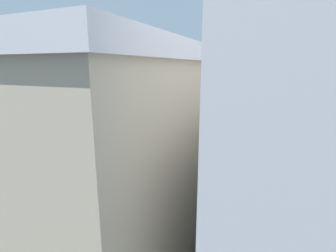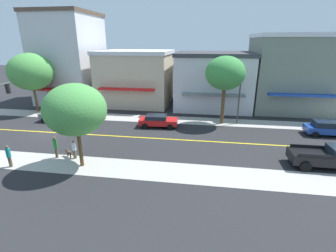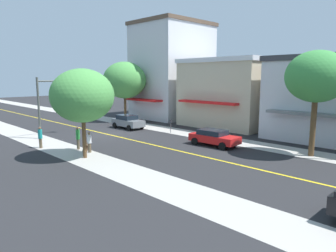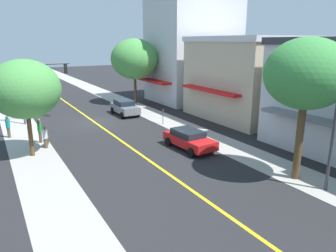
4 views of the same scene
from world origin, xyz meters
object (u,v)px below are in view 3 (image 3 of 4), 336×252
Objects in this scene: parking_meter at (171,124)px; pedestrian_white_shirt at (89,142)px; fire_hydrant at (133,122)px; small_dog at (87,145)px; street_tree_right_corner at (82,96)px; pedestrian_green_shirt at (78,137)px; red_sedan_left_curb at (214,137)px; street_tree_left_near at (317,77)px; traffic_light_mast at (53,97)px; pedestrian_teal_shirt at (40,137)px; grey_sedan_left_curb at (128,121)px; street_tree_left_far at (125,80)px.

pedestrian_white_shirt is (10.64, 1.70, -0.09)m from parking_meter.
fire_hydrant reaches higher than small_dog.
street_tree_right_corner is 3.44× the size of pedestrian_green_shirt.
red_sedan_left_curb is (1.77, 7.02, -0.21)m from parking_meter.
street_tree_left_near is 1.20× the size of street_tree_right_corner.
traffic_light_mast is (10.32, -20.71, -1.91)m from street_tree_left_near.
small_dog is (-2.26, 3.53, -0.53)m from pedestrian_teal_shirt.
fire_hydrant is at bearing 127.98° from grey_sedan_left_curb.
grey_sedan_left_curb is (1.77, 1.37, 0.42)m from fire_hydrant.
parking_meter is at bearing -166.19° from street_tree_right_corner.
parking_meter reaches higher than red_sedan_left_curb.
street_tree_left_near reaches higher than parking_meter.
grey_sedan_left_curb is (-10.16, -8.28, -3.71)m from street_tree_right_corner.
pedestrian_teal_shirt is at bearing 135.14° from pedestrian_green_shirt.
pedestrian_white_shirt is (12.73, 12.43, -4.56)m from street_tree_left_far.
street_tree_left_near is 4.34× the size of pedestrian_teal_shirt.
street_tree_left_near is 17.57m from pedestrian_white_shirt.
pedestrian_teal_shirt reaches higher than pedestrian_white_shirt.
pedestrian_teal_shirt is at bearing -127.41° from traffic_light_mast.
grey_sedan_left_curb is 2.21× the size of pedestrian_green_shirt.
street_tree_left_far is 12.61m from traffic_light_mast.
street_tree_right_corner is at bearing -178.72° from small_dog.
pedestrian_white_shirt is at bearing -132.51° from street_tree_right_corner.
traffic_light_mast reaches higher than parking_meter.
traffic_light_mast reaches higher than pedestrian_white_shirt.
street_tree_left_near reaches higher than pedestrian_teal_shirt.
parking_meter is at bearing 88.23° from fire_hydrant.
grey_sedan_left_curb is at bearing 25.16° from pedestrian_white_shirt.
street_tree_left_near is at bearing 134.13° from pedestrian_teal_shirt.
pedestrian_white_shirt is at bearing -123.73° from red_sedan_left_curb.
traffic_light_mast is 3.11× the size of pedestrian_green_shirt.
pedestrian_white_shirt reaches higher than small_dog.
pedestrian_teal_shirt is (1.98, -2.63, -0.06)m from pedestrian_green_shirt.
street_tree_left_near is at bearing 15.45° from red_sedan_left_curb.
fire_hydrant is 0.19× the size of grey_sedan_left_curb.
traffic_light_mast is 8.78m from pedestrian_white_shirt.
pedestrian_white_shirt is (0.95, 8.17, -3.06)m from traffic_light_mast.
pedestrian_teal_shirt is at bearing -79.16° from street_tree_right_corner.
pedestrian_white_shirt is 0.91× the size of pedestrian_teal_shirt.
street_tree_left_far is 18.75m from red_sedan_left_curb.
pedestrian_teal_shirt is at bearing 103.86° from pedestrian_white_shirt.
fire_hydrant is 13.92m from red_sedan_left_curb.
parking_meter is at bearing 79.02° from street_tree_left_far.
street_tree_left_near is 15.07m from parking_meter.
grey_sedan_left_curb reaches higher than small_dog.
grey_sedan_left_curb is 11.53m from pedestrian_white_shirt.
pedestrian_white_shirt is (8.88, -5.31, 0.12)m from red_sedan_left_curb.
street_tree_left_near is 9.99× the size of fire_hydrant.
small_dog is at bearing -53.85° from grey_sedan_left_curb.
street_tree_left_near is 20.38m from grey_sedan_left_curb.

